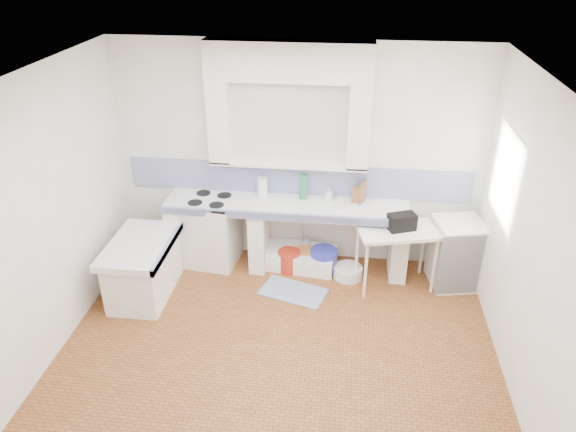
# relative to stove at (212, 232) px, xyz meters

# --- Properties ---
(floor) EXTENTS (4.50, 4.50, 0.00)m
(floor) POSITION_rel_stove_xyz_m (1.06, -1.70, -0.43)
(floor) COLOR brown
(floor) RESTS_ON ground
(ceiling) EXTENTS (4.50, 4.50, 0.00)m
(ceiling) POSITION_rel_stove_xyz_m (1.06, -1.70, 2.37)
(ceiling) COLOR white
(ceiling) RESTS_ON ground
(wall_back) EXTENTS (4.50, 0.00, 4.50)m
(wall_back) POSITION_rel_stove_xyz_m (1.06, 0.30, 0.97)
(wall_back) COLOR white
(wall_back) RESTS_ON ground
(wall_front) EXTENTS (4.50, 0.00, 4.50)m
(wall_front) POSITION_rel_stove_xyz_m (1.06, -3.70, 0.97)
(wall_front) COLOR white
(wall_front) RESTS_ON ground
(wall_left) EXTENTS (0.00, 4.50, 4.50)m
(wall_left) POSITION_rel_stove_xyz_m (-1.19, -1.70, 0.97)
(wall_left) COLOR white
(wall_left) RESTS_ON ground
(wall_right) EXTENTS (0.00, 4.50, 4.50)m
(wall_right) POSITION_rel_stove_xyz_m (3.31, -1.70, 0.97)
(wall_right) COLOR white
(wall_right) RESTS_ON ground
(alcove_mass) EXTENTS (1.90, 0.25, 0.45)m
(alcove_mass) POSITION_rel_stove_xyz_m (0.96, 0.18, 2.14)
(alcove_mass) COLOR white
(alcove_mass) RESTS_ON ground
(window_frame) EXTENTS (0.35, 0.86, 1.06)m
(window_frame) POSITION_rel_stove_xyz_m (3.49, -0.50, 1.17)
(window_frame) COLOR #392012
(window_frame) RESTS_ON ground
(lace_valance) EXTENTS (0.01, 0.84, 0.24)m
(lace_valance) POSITION_rel_stove_xyz_m (3.34, -0.50, 1.55)
(lace_valance) COLOR white
(lace_valance) RESTS_ON ground
(counter_slab) EXTENTS (3.00, 0.60, 0.08)m
(counter_slab) POSITION_rel_stove_xyz_m (0.96, 0.00, 0.43)
(counter_slab) COLOR white
(counter_slab) RESTS_ON ground
(counter_lip) EXTENTS (3.00, 0.04, 0.10)m
(counter_lip) POSITION_rel_stove_xyz_m (0.96, -0.28, 0.43)
(counter_lip) COLOR navy
(counter_lip) RESTS_ON ground
(counter_pier_left) EXTENTS (0.20, 0.55, 0.82)m
(counter_pier_left) POSITION_rel_stove_xyz_m (-0.44, 0.00, -0.02)
(counter_pier_left) COLOR white
(counter_pier_left) RESTS_ON ground
(counter_pier_mid) EXTENTS (0.20, 0.55, 0.82)m
(counter_pier_mid) POSITION_rel_stove_xyz_m (0.61, 0.00, -0.02)
(counter_pier_mid) COLOR white
(counter_pier_mid) RESTS_ON ground
(counter_pier_right) EXTENTS (0.20, 0.55, 0.82)m
(counter_pier_right) POSITION_rel_stove_xyz_m (2.36, 0.00, -0.02)
(counter_pier_right) COLOR white
(counter_pier_right) RESTS_ON ground
(peninsula_top) EXTENTS (0.70, 1.10, 0.08)m
(peninsula_top) POSITION_rel_stove_xyz_m (-0.64, -0.80, 0.23)
(peninsula_top) COLOR white
(peninsula_top) RESTS_ON ground
(peninsula_base) EXTENTS (0.60, 1.00, 0.62)m
(peninsula_base) POSITION_rel_stove_xyz_m (-0.64, -0.80, -0.12)
(peninsula_base) COLOR white
(peninsula_base) RESTS_ON ground
(peninsula_lip) EXTENTS (0.04, 1.10, 0.10)m
(peninsula_lip) POSITION_rel_stove_xyz_m (-0.31, -0.80, 0.23)
(peninsula_lip) COLOR navy
(peninsula_lip) RESTS_ON ground
(backsplash) EXTENTS (4.27, 0.03, 0.40)m
(backsplash) POSITION_rel_stove_xyz_m (1.06, 0.29, 0.67)
(backsplash) COLOR navy
(backsplash) RESTS_ON ground
(stove) EXTENTS (0.68, 0.66, 0.86)m
(stove) POSITION_rel_stove_xyz_m (0.00, 0.00, 0.00)
(stove) COLOR white
(stove) RESTS_ON ground
(sink) EXTENTS (0.94, 0.58, 0.21)m
(sink) POSITION_rel_stove_xyz_m (1.14, 0.01, -0.33)
(sink) COLOR white
(sink) RESTS_ON ground
(side_table) EXTENTS (1.03, 0.73, 0.04)m
(side_table) POSITION_rel_stove_xyz_m (2.31, -0.27, -0.05)
(side_table) COLOR white
(side_table) RESTS_ON ground
(fridge) EXTENTS (0.64, 0.64, 0.84)m
(fridge) POSITION_rel_stove_xyz_m (3.04, -0.14, -0.01)
(fridge) COLOR white
(fridge) RESTS_ON ground
(bucket_red) EXTENTS (0.30, 0.30, 0.27)m
(bucket_red) POSITION_rel_stove_xyz_m (1.00, -0.10, -0.30)
(bucket_red) COLOR red
(bucket_red) RESTS_ON ground
(bucket_orange) EXTENTS (0.31, 0.31, 0.25)m
(bucket_orange) POSITION_rel_stove_xyz_m (1.20, -0.01, -0.31)
(bucket_orange) COLOR orange
(bucket_orange) RESTS_ON ground
(bucket_blue) EXTENTS (0.44, 0.44, 0.32)m
(bucket_blue) POSITION_rel_stove_xyz_m (1.44, -0.09, -0.27)
(bucket_blue) COLOR #2B32BC
(bucket_blue) RESTS_ON ground
(basin_white) EXTENTS (0.37, 0.37, 0.14)m
(basin_white) POSITION_rel_stove_xyz_m (1.76, -0.18, -0.36)
(basin_white) COLOR white
(basin_white) RESTS_ON ground
(water_bottle_a) EXTENTS (0.09, 0.09, 0.27)m
(water_bottle_a) POSITION_rel_stove_xyz_m (1.16, 0.15, -0.30)
(water_bottle_a) COLOR silver
(water_bottle_a) RESTS_ON ground
(water_bottle_b) EXTENTS (0.11, 0.11, 0.32)m
(water_bottle_b) POSITION_rel_stove_xyz_m (1.21, 0.15, -0.27)
(water_bottle_b) COLOR silver
(water_bottle_b) RESTS_ON ground
(black_bag) EXTENTS (0.35, 0.28, 0.19)m
(black_bag) POSITION_rel_stove_xyz_m (2.34, -0.26, 0.44)
(black_bag) COLOR black
(black_bag) RESTS_ON side_table
(green_bottle_a) EXTENTS (0.08, 0.08, 0.33)m
(green_bottle_a) POSITION_rel_stove_xyz_m (1.16, 0.15, 0.63)
(green_bottle_a) COLOR #247D44
(green_bottle_a) RESTS_ON counter_slab
(green_bottle_b) EXTENTS (0.08, 0.08, 0.33)m
(green_bottle_b) POSITION_rel_stove_xyz_m (1.14, 0.15, 0.63)
(green_bottle_b) COLOR #247D44
(green_bottle_b) RESTS_ON counter_slab
(knife_block) EXTENTS (0.10, 0.08, 0.20)m
(knife_block) POSITION_rel_stove_xyz_m (1.80, 0.14, 0.57)
(knife_block) COLOR brown
(knife_block) RESTS_ON counter_slab
(cutting_board) EXTENTS (0.08, 0.20, 0.28)m
(cutting_board) POSITION_rel_stove_xyz_m (1.89, 0.15, 0.61)
(cutting_board) COLOR brown
(cutting_board) RESTS_ON counter_slab
(paper_towel) EXTENTS (0.17, 0.17, 0.26)m
(paper_towel) POSITION_rel_stove_xyz_m (0.64, 0.15, 0.60)
(paper_towel) COLOR white
(paper_towel) RESTS_ON counter_slab
(soap_bottle) EXTENTS (0.08, 0.08, 0.17)m
(soap_bottle) POSITION_rel_stove_xyz_m (1.47, 0.15, 0.55)
(soap_bottle) COLOR white
(soap_bottle) RESTS_ON counter_slab
(rug) EXTENTS (0.86, 0.65, 0.01)m
(rug) POSITION_rel_stove_xyz_m (1.11, -0.58, -0.43)
(rug) COLOR #3D4C8A
(rug) RESTS_ON ground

